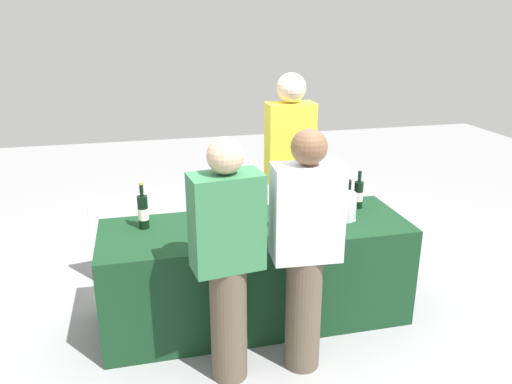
{
  "coord_description": "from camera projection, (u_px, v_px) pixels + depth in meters",
  "views": [
    {
      "loc": [
        -0.76,
        -3.19,
        2.15
      ],
      "look_at": [
        0.0,
        0.0,
        1.0
      ],
      "focal_mm": 35.17,
      "sensor_mm": 36.0,
      "label": 1
    }
  ],
  "objects": [
    {
      "name": "menu_board",
      "position": [
        126.0,
        237.0,
        4.28
      ],
      "size": [
        0.55,
        0.15,
        0.73
      ],
      "primitive_type": "cube",
      "rotation": [
        0.0,
        0.0,
        0.21
      ],
      "color": "white",
      "rests_on": "ground_plane"
    },
    {
      "name": "wine_bottle_0",
      "position": [
        143.0,
        212.0,
        3.47
      ],
      "size": [
        0.07,
        0.07,
        0.34
      ],
      "color": "black",
      "rests_on": "tasting_table"
    },
    {
      "name": "wine_glass_2",
      "position": [
        304.0,
        218.0,
        3.42
      ],
      "size": [
        0.07,
        0.07,
        0.14
      ],
      "color": "silver",
      "rests_on": "tasting_table"
    },
    {
      "name": "wine_glass_0",
      "position": [
        206.0,
        227.0,
        3.28
      ],
      "size": [
        0.08,
        0.08,
        0.14
      ],
      "color": "silver",
      "rests_on": "tasting_table"
    },
    {
      "name": "guest_1",
      "position": [
        305.0,
        247.0,
        3.0
      ],
      "size": [
        0.42,
        0.25,
        1.56
      ],
      "rotation": [
        0.0,
        0.0,
        -0.07
      ],
      "color": "brown",
      "rests_on": "ground_plane"
    },
    {
      "name": "wine_glass_3",
      "position": [
        317.0,
        215.0,
        3.48
      ],
      "size": [
        0.07,
        0.07,
        0.14
      ],
      "color": "silver",
      "rests_on": "tasting_table"
    },
    {
      "name": "wine_glass_1",
      "position": [
        279.0,
        215.0,
        3.49
      ],
      "size": [
        0.07,
        0.07,
        0.14
      ],
      "color": "silver",
      "rests_on": "tasting_table"
    },
    {
      "name": "tasting_table",
      "position": [
        256.0,
        272.0,
        3.68
      ],
      "size": [
        2.19,
        0.76,
        0.75
      ],
      "primitive_type": "cube",
      "color": "#14381E",
      "rests_on": "ground_plane"
    },
    {
      "name": "ice_bucket",
      "position": [
        343.0,
        206.0,
        3.64
      ],
      "size": [
        0.19,
        0.19,
        0.2
      ],
      "primitive_type": "cylinder",
      "color": "silver",
      "rests_on": "tasting_table"
    },
    {
      "name": "wine_glass_4",
      "position": [
        352.0,
        209.0,
        3.61
      ],
      "size": [
        0.07,
        0.07,
        0.13
      ],
      "color": "silver",
      "rests_on": "tasting_table"
    },
    {
      "name": "wine_bottle_3",
      "position": [
        358.0,
        194.0,
        3.85
      ],
      "size": [
        0.07,
        0.07,
        0.29
      ],
      "color": "black",
      "rests_on": "tasting_table"
    },
    {
      "name": "server_pouring",
      "position": [
        289.0,
        170.0,
        4.1
      ],
      "size": [
        0.38,
        0.23,
        1.74
      ],
      "rotation": [
        0.0,
        0.0,
        3.13
      ],
      "color": "black",
      "rests_on": "ground_plane"
    },
    {
      "name": "ground_plane",
      "position": [
        256.0,
        316.0,
        3.8
      ],
      "size": [
        12.0,
        12.0,
        0.0
      ],
      "primitive_type": "plane",
      "color": "gray"
    },
    {
      "name": "wine_bottle_2",
      "position": [
        346.0,
        194.0,
        3.84
      ],
      "size": [
        0.08,
        0.08,
        0.32
      ],
      "color": "black",
      "rests_on": "tasting_table"
    },
    {
      "name": "guest_0",
      "position": [
        227.0,
        257.0,
        2.91
      ],
      "size": [
        0.43,
        0.27,
        1.54
      ],
      "rotation": [
        0.0,
        0.0,
        0.13
      ],
      "color": "brown",
      "rests_on": "ground_plane"
    },
    {
      "name": "wine_bottle_1",
      "position": [
        325.0,
        197.0,
        3.79
      ],
      "size": [
        0.08,
        0.08,
        0.32
      ],
      "color": "black",
      "rests_on": "tasting_table"
    }
  ]
}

